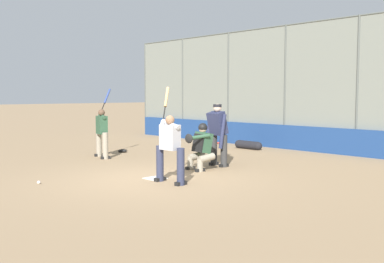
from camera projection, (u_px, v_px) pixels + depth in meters
name	position (u px, v px, depth m)	size (l,w,h in m)	color
ground_plane	(155.00, 178.00, 10.41)	(160.00, 160.00, 0.00)	#9E7F5B
home_plate_marker	(155.00, 178.00, 10.41)	(0.43, 0.43, 0.01)	white
backstop_fence	(319.00, 84.00, 15.10)	(19.11, 0.08, 4.43)	#515651
padding_wall	(316.00, 139.00, 15.19)	(18.65, 0.18, 0.85)	navy
batter_at_plate	(170.00, 146.00, 9.83)	(1.02, 0.62, 2.12)	#2D334C
catcher_behind_plate	(200.00, 146.00, 11.54)	(0.66, 0.79, 1.21)	gray
umpire_home	(218.00, 133.00, 12.12)	(0.69, 0.44, 1.69)	#333333
batter_on_deck	(102.00, 131.00, 13.80)	(0.86, 0.86, 2.13)	gray
spare_bat_near_backstop	(216.00, 143.00, 17.76)	(0.65, 0.61, 0.07)	black
fielding_glove_on_dirt	(123.00, 151.00, 15.09)	(0.31, 0.23, 0.11)	black
baseball_loose	(39.00, 182.00, 9.76)	(0.07, 0.07, 0.07)	white
equipment_bag_dugout_side	(248.00, 145.00, 16.01)	(1.17, 0.29, 0.29)	black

